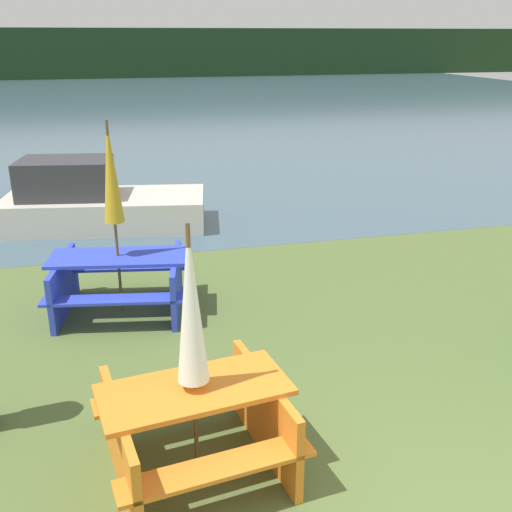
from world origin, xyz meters
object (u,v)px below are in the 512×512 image
picnic_table_orange (196,422)px  boat (95,202)px  umbrella_white (191,307)px  umbrella_gold (111,174)px  picnic_table_blue (120,278)px

picnic_table_orange → boat: size_ratio=0.43×
picnic_table_orange → umbrella_white: bearing=-90.0°
umbrella_gold → boat: size_ratio=0.63×
boat → umbrella_white: bearing=-74.0°
umbrella_gold → boat: umbrella_gold is taller
umbrella_white → boat: 7.38m
picnic_table_blue → umbrella_white: 3.51m
picnic_table_orange → umbrella_white: size_ratio=0.78×
picnic_table_blue → boat: bearing=94.4°
picnic_table_orange → boat: 7.31m
picnic_table_orange → picnic_table_blue: picnic_table_orange is taller
umbrella_white → boat: size_ratio=0.55×
umbrella_white → picnic_table_blue: bearing=98.1°
umbrella_white → boat: bearing=96.1°
picnic_table_orange → boat: (-0.78, 7.27, 0.00)m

